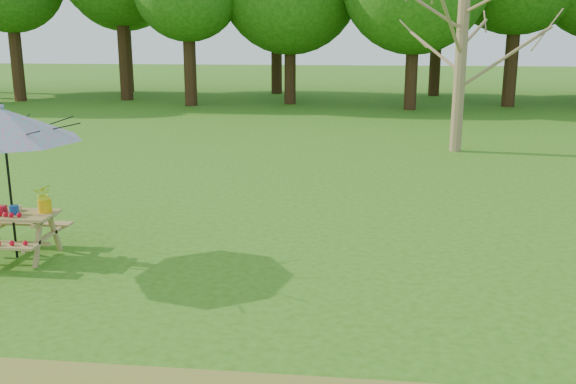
# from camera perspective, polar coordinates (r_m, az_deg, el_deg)

# --- Properties ---
(ground) EXTENTS (120.00, 120.00, 0.00)m
(ground) POSITION_cam_1_polar(r_m,az_deg,el_deg) (8.36, 2.88, -8.52)
(ground) COLOR #366513
(ground) RESTS_ON ground
(picnic_table) EXTENTS (1.20, 1.32, 0.67)m
(picnic_table) POSITION_cam_1_polar(r_m,az_deg,el_deg) (10.14, -23.11, -3.62)
(picnic_table) COLOR #AC8C4E
(picnic_table) RESTS_ON ground
(patio_umbrella) EXTENTS (2.47, 2.47, 2.25)m
(patio_umbrella) POSITION_cam_1_polar(r_m,az_deg,el_deg) (9.81, -24.00, 5.46)
(patio_umbrella) COLOR black
(patio_umbrella) RESTS_ON ground
(produce_bins) EXTENTS (0.38, 0.32, 0.13)m
(produce_bins) POSITION_cam_1_polar(r_m,az_deg,el_deg) (10.08, -23.48, -1.42)
(produce_bins) COLOR red
(produce_bins) RESTS_ON picnic_table
(flower_bucket) EXTENTS (0.32, 0.30, 0.42)m
(flower_bucket) POSITION_cam_1_polar(r_m,az_deg,el_deg) (9.88, -20.87, -0.45)
(flower_bucket) COLOR #F8B20D
(flower_bucket) RESTS_ON picnic_table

